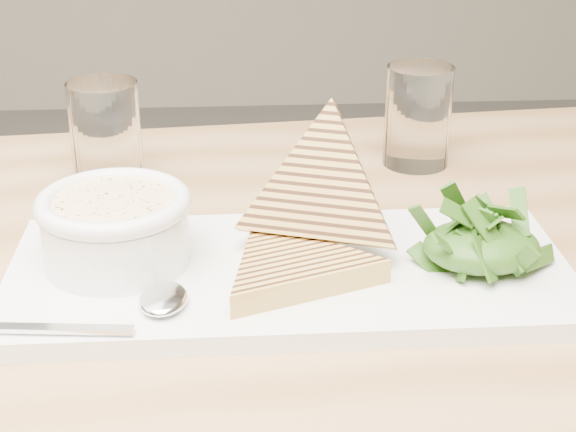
{
  "coord_description": "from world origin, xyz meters",
  "views": [
    {
      "loc": [
        0.22,
        -0.38,
        1.09
      ],
      "look_at": [
        0.26,
        0.26,
        0.79
      ],
      "focal_mm": 55.0,
      "sensor_mm": 36.0,
      "label": 1
    }
  ],
  "objects": [
    {
      "name": "platter",
      "position": [
        0.26,
        0.24,
        0.75
      ],
      "size": [
        0.45,
        0.2,
        0.02
      ],
      "primitive_type": "cube",
      "rotation": [
        0.0,
        0.0,
        0.01
      ],
      "color": "white",
      "rests_on": "table_top"
    },
    {
      "name": "sandwich_lean",
      "position": [
        0.28,
        0.27,
        0.81
      ],
      "size": [
        0.19,
        0.19,
        0.17
      ],
      "primitive_type": null,
      "rotation": [
        1.02,
        0.0,
        -0.33
      ],
      "color": "#C09246",
      "rests_on": "sandwich_flat"
    },
    {
      "name": "glass_near",
      "position": [
        0.09,
        0.46,
        0.8
      ],
      "size": [
        0.07,
        0.07,
        0.11
      ],
      "primitive_type": "cylinder",
      "color": "white",
      "rests_on": "table_top"
    },
    {
      "name": "sandwich_flat",
      "position": [
        0.26,
        0.22,
        0.77
      ],
      "size": [
        0.2,
        0.2,
        0.02
      ],
      "primitive_type": null,
      "rotation": [
        0.0,
        0.0,
        0.36
      ],
      "color": "#C09246",
      "rests_on": "platter"
    },
    {
      "name": "salad_base",
      "position": [
        0.41,
        0.23,
        0.78
      ],
      "size": [
        0.09,
        0.07,
        0.04
      ],
      "primitive_type": "ellipsoid",
      "color": "black",
      "rests_on": "platter"
    },
    {
      "name": "spoon_handle",
      "position": [
        0.08,
        0.15,
        0.76
      ],
      "size": [
        0.12,
        0.02,
        0.0
      ],
      "primitive_type": "cube",
      "rotation": [
        0.0,
        0.0,
        -0.1
      ],
      "color": "silver",
      "rests_on": "platter"
    },
    {
      "name": "soup_bowl",
      "position": [
        0.12,
        0.26,
        0.78
      ],
      "size": [
        0.11,
        0.11,
        0.05
      ],
      "primitive_type": "cylinder",
      "color": "white",
      "rests_on": "platter"
    },
    {
      "name": "arugula_pile",
      "position": [
        0.41,
        0.23,
        0.79
      ],
      "size": [
        0.11,
        0.1,
        0.05
      ],
      "primitive_type": null,
      "color": "#42731E",
      "rests_on": "platter"
    },
    {
      "name": "soup",
      "position": [
        0.12,
        0.26,
        0.81
      ],
      "size": [
        0.1,
        0.1,
        0.01
      ],
      "primitive_type": "cylinder",
      "color": "#FBDA99",
      "rests_on": "soup_bowl"
    },
    {
      "name": "table_top",
      "position": [
        0.2,
        0.23,
        0.72
      ],
      "size": [
        1.26,
        0.9,
        0.04
      ],
      "primitive_type": "cube",
      "rotation": [
        0.0,
        0.0,
        0.09
      ],
      "color": "#AB7F51",
      "rests_on": "ground"
    },
    {
      "name": "bowl_rim",
      "position": [
        0.12,
        0.26,
        0.81
      ],
      "size": [
        0.12,
        0.12,
        0.01
      ],
      "primitive_type": "torus",
      "color": "white",
      "rests_on": "soup_bowl"
    },
    {
      "name": "glass_far",
      "position": [
        0.41,
        0.49,
        0.8
      ],
      "size": [
        0.07,
        0.07,
        0.11
      ],
      "primitive_type": "cylinder",
      "color": "white",
      "rests_on": "table_top"
    },
    {
      "name": "spoon_bowl",
      "position": [
        0.16,
        0.18,
        0.76
      ],
      "size": [
        0.04,
        0.05,
        0.01
      ],
      "primitive_type": "ellipsoid",
      "rotation": [
        0.0,
        0.0,
        -0.1
      ],
      "color": "silver",
      "rests_on": "platter"
    }
  ]
}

